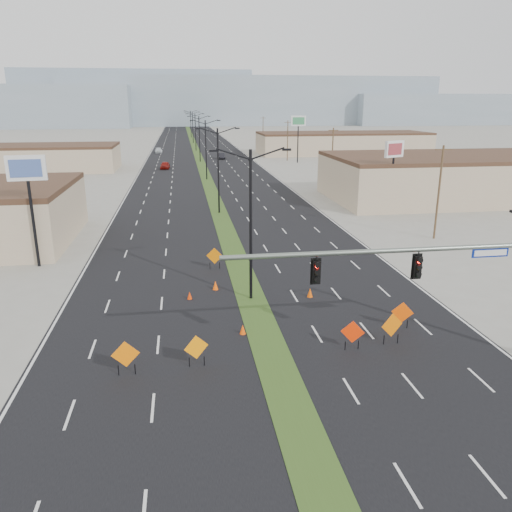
{
  "coord_description": "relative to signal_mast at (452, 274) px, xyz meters",
  "views": [
    {
      "loc": [
        -4.31,
        -19.33,
        12.75
      ],
      "look_at": [
        0.26,
        11.43,
        3.2
      ],
      "focal_mm": 35.0,
      "sensor_mm": 36.0,
      "label": 1
    }
  ],
  "objects": [
    {
      "name": "car_mid",
      "position": [
        -3.32,
        99.23,
        -4.11
      ],
      "size": [
        1.58,
        4.18,
        1.36
      ],
      "primitive_type": "imported",
      "rotation": [
        0.0,
        0.0,
        0.03
      ],
      "color": "black",
      "rests_on": "ground"
    },
    {
      "name": "construction_sign_1",
      "position": [
        -12.52,
        1.34,
        -3.78
      ],
      "size": [
        1.22,
        0.47,
        1.71
      ],
      "rotation": [
        0.0,
        0.0,
        0.35
      ],
      "color": "orange",
      "rests_on": "ground"
    },
    {
      "name": "streetlight_6",
      "position": [
        -8.56,
        178.0,
        0.63
      ],
      "size": [
        5.15,
        0.24,
        10.02
      ],
      "color": "black",
      "rests_on": "ground"
    },
    {
      "name": "utility_pole_1",
      "position": [
        11.44,
        58.0,
        -0.12
      ],
      "size": [
        1.6,
        0.2,
        9.0
      ],
      "color": "#4C3823",
      "rests_on": "ground"
    },
    {
      "name": "utility_pole_0",
      "position": [
        11.44,
        23.0,
        -0.12
      ],
      "size": [
        1.6,
        0.2,
        9.0
      ],
      "color": "#4C3823",
      "rests_on": "ground"
    },
    {
      "name": "cone_2",
      "position": [
        -4.51,
        9.67,
        -4.47
      ],
      "size": [
        0.44,
        0.44,
        0.65
      ],
      "primitive_type": "cone",
      "rotation": [
        0.0,
        0.0,
        0.14
      ],
      "color": "#E64F04",
      "rests_on": "ground"
    },
    {
      "name": "streetlight_5",
      "position": [
        -8.56,
        150.0,
        0.63
      ],
      "size": [
        5.15,
        0.24,
        10.02
      ],
      "color": "black",
      "rests_on": "ground"
    },
    {
      "name": "streetlight_1",
      "position": [
        -8.56,
        38.0,
        0.63
      ],
      "size": [
        5.15,
        0.24,
        10.02
      ],
      "color": "black",
      "rests_on": "ground"
    },
    {
      "name": "construction_sign_2",
      "position": [
        -10.56,
        16.72,
        -3.75
      ],
      "size": [
        1.28,
        0.41,
        1.76
      ],
      "rotation": [
        0.0,
        0.0,
        -0.28
      ],
      "color": "#DB6B04",
      "rests_on": "ground"
    },
    {
      "name": "pole_sign_east_near",
      "position": [
        11.56,
        34.25,
        2.19
      ],
      "size": [
        2.7,
        1.5,
        8.62
      ],
      "rotation": [
        0.0,
        0.0,
        0.44
      ],
      "color": "black",
      "rests_on": "ground"
    },
    {
      "name": "cone_3",
      "position": [
        -10.83,
        12.05,
        -4.46
      ],
      "size": [
        0.52,
        0.52,
        0.67
      ],
      "primitive_type": "cone",
      "rotation": [
        0.0,
        0.0,
        -0.37
      ],
      "color": "#FF5305",
      "rests_on": "ground"
    },
    {
      "name": "building_se_far",
      "position": [
        29.44,
        108.0,
        -2.29
      ],
      "size": [
        44.0,
        16.0,
        5.0
      ],
      "primitive_type": "cube",
      "color": "tan",
      "rests_on": "ground"
    },
    {
      "name": "building_se_near",
      "position": [
        25.44,
        43.0,
        -2.04
      ],
      "size": [
        36.0,
        18.0,
        5.5
      ],
      "primitive_type": "cube",
      "color": "tan",
      "rests_on": "ground"
    },
    {
      "name": "mesa_east",
      "position": [
        171.44,
        288.0,
        4.21
      ],
      "size": [
        160.0,
        50.0,
        18.0
      ],
      "primitive_type": "cube",
      "color": "#8194A0",
      "rests_on": "ground"
    },
    {
      "name": "pole_sign_east_far",
      "position": [
        12.87,
        88.75,
        3.53
      ],
      "size": [
        3.32,
        0.51,
        10.15
      ],
      "rotation": [
        0.0,
        0.0,
        0.04
      ],
      "color": "black",
      "rests_on": "ground"
    },
    {
      "name": "construction_sign_0",
      "position": [
        -15.93,
        1.0,
        -3.72
      ],
      "size": [
        1.36,
        0.19,
        1.81
      ],
      "rotation": [
        0.0,
        0.0,
        0.11
      ],
      "color": "orange",
      "rests_on": "ground"
    },
    {
      "name": "streetlight_3",
      "position": [
        -8.56,
        94.0,
        0.63
      ],
      "size": [
        5.15,
        0.24,
        10.02
      ],
      "color": "black",
      "rests_on": "ground"
    },
    {
      "name": "signal_mast",
      "position": [
        0.0,
        0.0,
        0.0
      ],
      "size": [
        16.3,
        0.6,
        8.0
      ],
      "color": "slate",
      "rests_on": "ground"
    },
    {
      "name": "road_surface",
      "position": [
        -8.56,
        98.0,
        -4.79
      ],
      "size": [
        25.0,
        400.0,
        0.02
      ],
      "primitive_type": "cube",
      "color": "black",
      "rests_on": "ground"
    },
    {
      "name": "cone_1",
      "position": [
        -9.78,
        4.65,
        -4.49
      ],
      "size": [
        0.38,
        0.38,
        0.59
      ],
      "primitive_type": "cone",
      "rotation": [
        0.0,
        0.0,
        0.05
      ],
      "color": "#FF4D05",
      "rests_on": "ground"
    },
    {
      "name": "pole_sign_west",
      "position": [
        -24.72,
        19.57,
        2.46
      ],
      "size": [
        2.93,
        0.71,
        8.93
      ],
      "rotation": [
        0.0,
        0.0,
        0.12
      ],
      "color": "black",
      "rests_on": "ground"
    },
    {
      "name": "streetlight_0",
      "position": [
        -8.56,
        10.0,
        0.63
      ],
      "size": [
        5.15,
        0.24,
        10.02
      ],
      "color": "black",
      "rests_on": "ground"
    },
    {
      "name": "building_sw_far",
      "position": [
        -40.56,
        83.0,
        -2.54
      ],
      "size": [
        30.0,
        14.0,
        4.5
      ],
      "primitive_type": "cube",
      "color": "tan",
      "rests_on": "ground"
    },
    {
      "name": "construction_sign_3",
      "position": [
        -4.19,
        1.91,
        -3.8
      ],
      "size": [
        1.2,
        0.47,
        1.68
      ],
      "rotation": [
        0.0,
        0.0,
        -0.35
      ],
      "color": "#FB3005",
      "rests_on": "ground"
    },
    {
      "name": "ground",
      "position": [
        -8.56,
        -2.0,
        -4.79
      ],
      "size": [
        600.0,
        600.0,
        0.0
      ],
      "primitive_type": "plane",
      "color": "gray",
      "rests_on": "ground"
    },
    {
      "name": "utility_pole_2",
      "position": [
        11.44,
        93.0,
        -0.12
      ],
      "size": [
        1.6,
        0.2,
        9.0
      ],
      "color": "#4C3823",
      "rests_on": "ground"
    },
    {
      "name": "mesa_backdrop",
      "position": [
        -38.56,
        318.0,
        11.21
      ],
      "size": [
        140.0,
        50.0,
        32.0
      ],
      "primitive_type": "cube",
      "color": "#8194A0",
      "rests_on": "ground"
    },
    {
      "name": "utility_pole_3",
      "position": [
        11.44,
        128.0,
        -0.12
      ],
      "size": [
        1.6,
        0.2,
        9.0
      ],
      "color": "#4C3823",
      "rests_on": "ground"
    },
    {
      "name": "car_far",
      "position": [
        -18.69,
        116.16,
        -4.14
      ],
      "size": [
        2.17,
        4.6,
        1.3
      ],
      "primitive_type": "imported",
      "rotation": [
        0.0,
        0.0,
        0.08
      ],
      "color": "silver",
      "rests_on": "ground"
    },
    {
      "name": "mesa_center",
      "position": [
        31.44,
        298.0,
        9.21
      ],
      "size": [
        220.0,
        50.0,
        28.0
      ],
      "primitive_type": "cube",
      "color": "#8194A0",
      "rests_on": "ground"
    },
    {
      "name": "cone_0",
      "position": [
        -12.69,
        10.49,
        -4.51
      ],
      "size": [
        0.38,
        0.38,
        0.57
      ],
      "primitive_type": "cone",
      "rotation": [
        0.0,
        0.0,
        0.12
      ],
      "color": "red",
      "rests_on": "ground"
    },
    {
      "name": "median_strip",
      "position": [
        -8.56,
        98.0,
        -4.79
      ],
      "size": [
        2.0,
        400.0,
        0.04
      ],
      "primitive_type": "cube",
      "color": "#364F1C",
      "rests_on": "ground"
    },
    {
      "name": "construction_sign_5",
      "position": [
        -1.84,
        2.22,
        -3.7
      ],
      "size": [
        1.34,
        0.4,
        1.84
      ],
      "rotation": [
        0.0,
        0.0,
        0.26
      ],
      "color": "orange",
      "rests_on": "ground"
    },
    {
      "name": "streetlight_2",
      "position": [
        -8.56,
        66.0,
        0.63
      ],
      "size": [
        5.15,
        0.24,
        10.02
      ],
      "color": "black",
      "rests_on": "ground"
    },
    {
      "name": "construction_sign_4",
      "position": [
        -0.43,
        4.01,
        -3.81
      ],
      "size": [
        1.18,
        0.5,
        1.67
      ],
      "rotation": [
        0.0,
        0.0,
        -0.38
      ],
      "color": "#FF5105",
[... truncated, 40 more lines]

